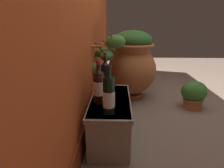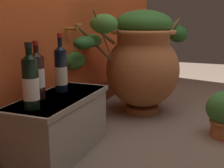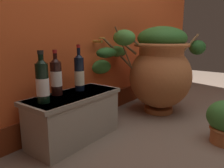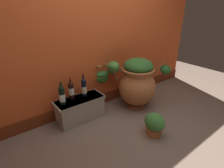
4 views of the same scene
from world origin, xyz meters
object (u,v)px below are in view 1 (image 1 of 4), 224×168
object	(u,v)px
terracotta_urn	(131,63)
wine_bottle_left	(99,85)
potted_shrub	(194,94)
wine_bottle_right	(109,94)
wine_bottle_middle	(105,78)

from	to	relation	value
terracotta_urn	wine_bottle_left	world-z (taller)	terracotta_urn
wine_bottle_left	potted_shrub	xyz separation A→B (m)	(0.70, -1.01, -0.33)
wine_bottle_left	wine_bottle_right	bearing A→B (deg)	-154.27
terracotta_urn	wine_bottle_left	bearing A→B (deg)	163.49
terracotta_urn	wine_bottle_right	size ratio (longest dim) A/B	3.38
wine_bottle_middle	wine_bottle_left	bearing A→B (deg)	169.50
terracotta_urn	potted_shrub	distance (m)	0.83
wine_bottle_left	potted_shrub	bearing A→B (deg)	-55.18
potted_shrub	wine_bottle_right	bearing A→B (deg)	133.50
wine_bottle_middle	potted_shrub	size ratio (longest dim) A/B	1.10
wine_bottle_left	terracotta_urn	bearing A→B (deg)	-16.51
wine_bottle_right	terracotta_urn	bearing A→B (deg)	-10.36
terracotta_urn	wine_bottle_left	size ratio (longest dim) A/B	3.46
terracotta_urn	potted_shrub	size ratio (longest dim) A/B	3.47
wine_bottle_left	wine_bottle_middle	size ratio (longest dim) A/B	0.91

